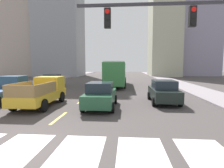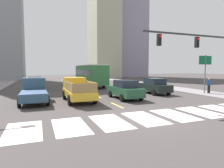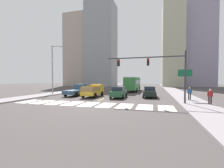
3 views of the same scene
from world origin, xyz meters
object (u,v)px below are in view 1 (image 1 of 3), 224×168
sedan_near_right (101,95)px  pickup_dark (3,90)px  pickup_stakebed (43,92)px  sedan_far (163,91)px  city_bus (116,72)px  traffic_signal_gantry (220,32)px  sedan_mid (53,81)px

sedan_near_right → pickup_dark: bearing=167.7°
pickup_stakebed → pickup_dark: same height
sedan_near_right → sedan_far: size_ratio=1.00×
city_bus → traffic_signal_gantry: bearing=-72.7°
city_bus → sedan_mid: size_ratio=2.45×
pickup_dark → sedan_far: (12.25, 0.75, -0.06)m
pickup_stakebed → sedan_near_right: bearing=-8.3°
sedan_mid → sedan_near_right: bearing=-52.7°
city_bus → sedan_far: size_ratio=2.45×
sedan_near_right → traffic_signal_gantry: (5.59, -3.88, 3.34)m
pickup_stakebed → city_bus: (4.52, 12.85, 1.02)m
sedan_mid → pickup_stakebed: bearing=-69.2°
pickup_stakebed → city_bus: bearing=70.6°
city_bus → traffic_signal_gantry: traffic_signal_gantry is taller
sedan_far → traffic_signal_gantry: (1.07, -5.95, 3.34)m
sedan_near_right → sedan_mid: (-7.80, 11.05, 0.00)m
sedan_far → sedan_mid: size_ratio=1.00×
pickup_stakebed → traffic_signal_gantry: 11.31m
pickup_dark → traffic_signal_gantry: 14.67m
sedan_near_right → sedan_mid: same height
sedan_far → sedan_mid: (-12.31, 8.99, 0.00)m
pickup_stakebed → traffic_signal_gantry: traffic_signal_gantry is taller
city_bus → sedan_mid: bearing=-163.0°
sedan_near_right → sedan_mid: bearing=122.5°
pickup_dark → traffic_signal_gantry: traffic_signal_gantry is taller
sedan_mid → traffic_signal_gantry: (13.39, -14.94, 3.34)m
pickup_stakebed → pickup_dark: bearing=168.6°
pickup_dark → sedan_near_right: pickup_dark is taller
pickup_dark → sedan_far: pickup_dark is taller
city_bus → pickup_dark: bearing=-123.1°
traffic_signal_gantry → pickup_dark: bearing=158.7°
sedan_near_right → sedan_far: (4.52, 2.06, 0.00)m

